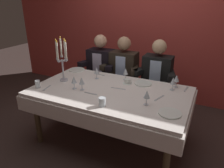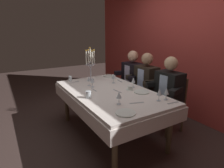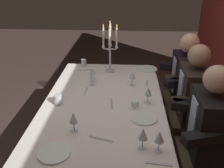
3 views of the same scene
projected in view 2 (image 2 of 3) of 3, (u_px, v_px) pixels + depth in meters
name	position (u px, v px, depth m)	size (l,w,h in m)	color
ground_plane	(110.00, 134.00, 3.07)	(12.00, 12.00, 0.00)	#41312D
back_wall	(186.00, 45.00, 3.52)	(6.00, 0.12, 2.70)	#BF3F39
dining_table	(110.00, 98.00, 2.90)	(1.94, 1.14, 0.74)	white
candelabra	(90.00, 65.00, 3.37)	(0.19, 0.19, 0.60)	silver
dinner_plate_0	(109.00, 76.00, 3.75)	(0.24, 0.24, 0.01)	white
dinner_plate_1	(142.00, 92.00, 2.79)	(0.23, 0.23, 0.01)	white
dinner_plate_2	(126.00, 113.00, 2.09)	(0.23, 0.23, 0.01)	white
wine_glass_0	(89.00, 79.00, 3.09)	(0.07, 0.07, 0.16)	silver
wine_glass_1	(114.00, 77.00, 3.24)	(0.07, 0.07, 0.16)	silver
wine_glass_2	(92.00, 80.00, 3.01)	(0.07, 0.07, 0.16)	silver
wine_glass_3	(119.00, 95.00, 2.32)	(0.07, 0.07, 0.16)	silver
wine_glass_4	(133.00, 80.00, 3.01)	(0.07, 0.07, 0.16)	silver
wine_glass_5	(159.00, 92.00, 2.43)	(0.07, 0.07, 0.16)	silver
wine_glass_6	(167.00, 91.00, 2.47)	(0.07, 0.07, 0.16)	silver
water_tumbler_0	(70.00, 79.00, 3.39)	(0.06, 0.06, 0.10)	silver
water_tumbler_1	(88.00, 94.00, 2.56)	(0.08, 0.08, 0.09)	silver
coffee_cup_0	(130.00, 88.00, 2.91)	(0.13, 0.12, 0.06)	white
fork_0	(94.00, 90.00, 2.90)	(0.17, 0.02, 0.01)	#B7B7BC
fork_1	(74.00, 82.00, 3.32)	(0.17, 0.02, 0.01)	#B7B7BC
knife_2	(117.00, 91.00, 2.84)	(0.19, 0.02, 0.01)	#B7B7BC
spoon_3	(120.00, 81.00, 3.39)	(0.17, 0.02, 0.01)	#B7B7BC
knife_4	(137.00, 103.00, 2.39)	(0.19, 0.02, 0.01)	#B7B7BC
fork_5	(173.00, 103.00, 2.39)	(0.17, 0.02, 0.01)	#B7B7BC
seated_diner_0	(133.00, 76.00, 3.80)	(0.63, 0.48, 1.24)	brown
seated_diner_1	(146.00, 80.00, 3.46)	(0.63, 0.48, 1.24)	brown
seated_diner_2	(169.00, 88.00, 3.01)	(0.63, 0.48, 1.24)	brown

